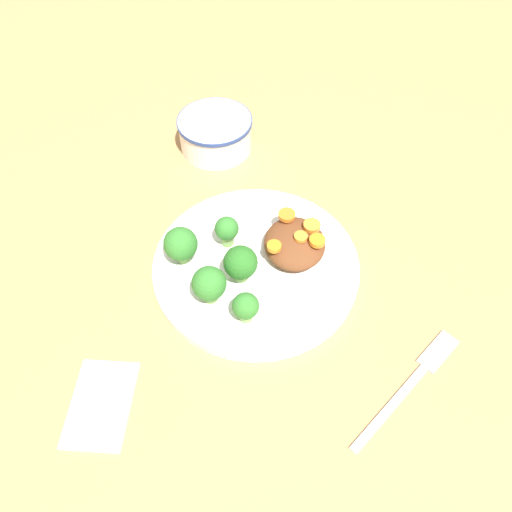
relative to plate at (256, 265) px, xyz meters
The scene contains 16 objects.
ground_plane 0.01m from the plate, ahead, with size 4.00×4.00×0.00m, color tan.
plate is the anchor object (origin of this frame).
dip_bowl 0.26m from the plate, 16.97° to the left, with size 0.12×0.12×0.05m.
stew_mound 0.06m from the plate, 66.63° to the right, with size 0.09×0.08×0.03m, color brown.
broccoli_floret_0 0.09m from the plate, behind, with size 0.03×0.03×0.04m.
broccoli_floret_1 0.09m from the plate, 137.18° to the left, with size 0.04×0.04×0.06m.
broccoli_floret_2 0.11m from the plate, 91.07° to the left, with size 0.04×0.04×0.06m.
broccoli_floret_3 0.06m from the plate, 51.08° to the left, with size 0.03×0.03×0.05m.
broccoli_floret_4 0.05m from the plate, 145.35° to the left, with size 0.04×0.04×0.06m.
carrot_slice_0 0.05m from the plate, 91.78° to the right, with size 0.02×0.02×0.01m, color orange.
carrot_slice_1 0.07m from the plate, 72.92° to the right, with size 0.02×0.02×0.01m, color orange.
carrot_slice_2 0.09m from the plate, 63.18° to the right, with size 0.02×0.02×0.01m, color orange.
carrot_slice_3 0.09m from the plate, 81.62° to the right, with size 0.02×0.02×0.01m, color orange.
carrot_slice_4 0.08m from the plate, 35.64° to the right, with size 0.02×0.02×0.01m, color orange.
fork 0.25m from the plate, 128.04° to the right, with size 0.16×0.15×0.01m.
napkin 0.26m from the plate, 139.55° to the left, with size 0.11×0.07×0.01m.
Camera 1 is at (-0.40, -0.02, 0.55)m, focal length 35.00 mm.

